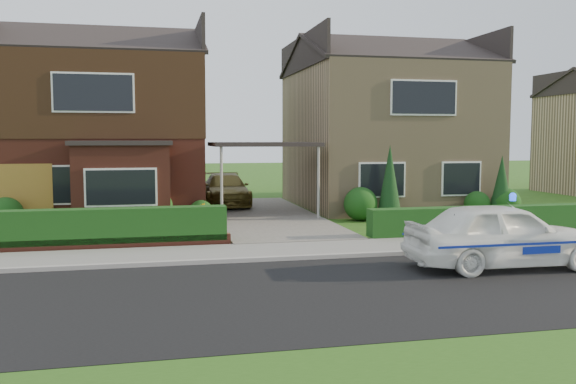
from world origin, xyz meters
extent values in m
plane|color=#275015|center=(0.00, 0.00, 0.00)|extent=(120.00, 120.00, 0.00)
cube|color=black|center=(0.00, 0.00, 0.00)|extent=(60.00, 6.00, 0.02)
cube|color=#9E9993|center=(0.00, 3.05, 0.06)|extent=(60.00, 0.16, 0.12)
cube|color=slate|center=(0.00, 4.10, 0.05)|extent=(60.00, 2.00, 0.10)
cube|color=#666059|center=(0.00, 11.00, 0.06)|extent=(3.80, 12.00, 0.12)
cube|color=maroon|center=(-5.80, 14.00, 2.90)|extent=(7.20, 8.00, 5.80)
cube|color=white|center=(-7.38, 9.98, 1.40)|extent=(1.80, 0.08, 1.30)
cube|color=white|center=(-4.22, 9.98, 1.40)|extent=(1.60, 0.08, 1.30)
cube|color=white|center=(-5.80, 9.98, 4.40)|extent=(2.60, 0.08, 1.30)
cube|color=black|center=(-5.80, 14.00, 4.35)|extent=(7.26, 8.06, 2.90)
cube|color=maroon|center=(-4.94, 9.30, 1.35)|extent=(3.00, 1.40, 2.70)
cube|color=black|center=(-4.94, 9.30, 2.77)|extent=(3.20, 1.60, 0.14)
cube|color=tan|center=(5.80, 14.00, 2.90)|extent=(7.20, 8.00, 5.80)
cube|color=white|center=(4.22, 9.98, 1.40)|extent=(1.80, 0.08, 1.30)
cube|color=white|center=(7.38, 9.98, 1.40)|extent=(1.60, 0.08, 1.30)
cube|color=white|center=(5.80, 9.98, 4.40)|extent=(2.60, 0.08, 1.30)
cube|color=black|center=(0.00, 11.00, 2.70)|extent=(3.80, 3.00, 0.14)
cylinder|color=gray|center=(-1.70, 9.60, 1.35)|extent=(0.10, 0.10, 2.70)
cylinder|color=gray|center=(1.70, 9.60, 1.35)|extent=(0.10, 0.10, 2.70)
cube|color=brown|center=(-8.25, 9.96, 1.05)|extent=(2.20, 0.10, 2.10)
cube|color=maroon|center=(-5.80, 5.30, 0.18)|extent=(7.70, 0.25, 0.36)
cube|color=#103410|center=(-5.80, 5.45, 0.00)|extent=(7.50, 0.55, 0.90)
cube|color=#103410|center=(5.80, 5.35, 0.00)|extent=(7.50, 0.55, 0.80)
sphere|color=#103410|center=(-8.50, 9.50, 0.54)|extent=(1.08, 1.08, 1.08)
sphere|color=#103410|center=(-4.00, 9.30, 0.66)|extent=(1.32, 1.32, 1.32)
sphere|color=#103410|center=(-2.40, 9.60, 0.42)|extent=(0.84, 0.84, 0.84)
sphere|color=#103410|center=(3.20, 9.40, 0.60)|extent=(1.20, 1.20, 1.20)
sphere|color=#103410|center=(7.80, 9.50, 0.48)|extent=(0.96, 0.96, 0.96)
sphere|color=#103410|center=(8.80, 9.20, 0.54)|extent=(1.08, 1.08, 1.08)
cone|color=black|center=(4.20, 9.20, 1.30)|extent=(0.90, 0.90, 2.60)
cone|color=black|center=(8.60, 9.20, 1.10)|extent=(0.90, 0.90, 2.20)
imported|color=white|center=(3.69, 1.20, 0.75)|extent=(1.90, 4.43, 1.49)
sphere|color=#193FF2|center=(3.91, 1.20, 1.57)|extent=(0.17, 0.17, 0.17)
cube|color=navy|center=(3.69, 0.31, 0.69)|extent=(4.03, 0.02, 0.05)
cube|color=navy|center=(3.69, 2.09, 0.69)|extent=(4.03, 0.01, 0.05)
ellipsoid|color=black|center=(2.47, 1.10, 1.04)|extent=(0.22, 0.17, 0.21)
sphere|color=white|center=(2.48, 1.04, 1.03)|extent=(0.11, 0.11, 0.11)
sphere|color=black|center=(2.49, 1.08, 1.18)|extent=(0.13, 0.13, 0.13)
cone|color=black|center=(2.44, 1.09, 1.24)|extent=(0.04, 0.04, 0.05)
cone|color=black|center=(2.53, 1.09, 1.24)|extent=(0.04, 0.04, 0.05)
imported|color=brown|center=(-1.00, 14.45, 0.77)|extent=(1.90, 4.52, 1.30)
imported|color=gray|center=(-3.76, 6.44, 0.35)|extent=(0.42, 0.33, 0.70)
imported|color=gray|center=(-2.50, 9.00, 0.40)|extent=(0.53, 0.48, 0.79)
imported|color=gray|center=(-6.00, 7.40, 0.41)|extent=(0.51, 0.51, 0.83)
camera|label=1|loc=(-3.96, -10.95, 2.93)|focal=38.00mm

